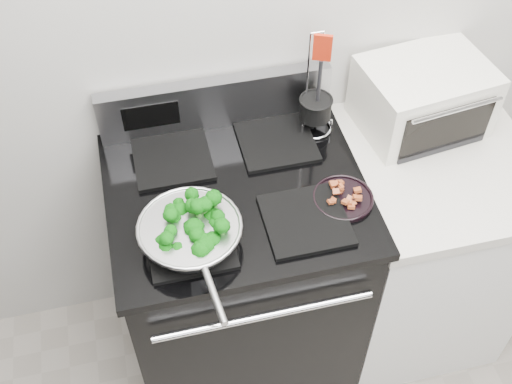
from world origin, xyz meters
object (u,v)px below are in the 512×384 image
object	(u,v)px
gas_range	(239,274)
bacon_plate	(343,196)
utensil_holder	(315,113)
skillet	(190,232)
toaster_oven	(423,97)

from	to	relation	value
gas_range	bacon_plate	world-z (taller)	gas_range
gas_range	utensil_holder	world-z (taller)	utensil_holder
skillet	utensil_holder	size ratio (longest dim) A/B	1.23
bacon_plate	utensil_holder	bearing A→B (deg)	88.92
gas_range	skillet	size ratio (longest dim) A/B	2.42
bacon_plate	utensil_holder	xyz separation A→B (m)	(0.01, 0.32, 0.05)
skillet	bacon_plate	size ratio (longest dim) A/B	2.54
bacon_plate	toaster_oven	size ratio (longest dim) A/B	0.42
gas_range	toaster_oven	bearing A→B (deg)	14.85
gas_range	bacon_plate	size ratio (longest dim) A/B	6.17
toaster_oven	utensil_holder	bearing A→B (deg)	168.51
skillet	utensil_holder	xyz separation A→B (m)	(0.47, 0.38, 0.02)
gas_range	utensil_holder	xyz separation A→B (m)	(0.31, 0.20, 0.53)
gas_range	toaster_oven	xyz separation A→B (m)	(0.67, 0.18, 0.55)
skillet	bacon_plate	bearing A→B (deg)	0.55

